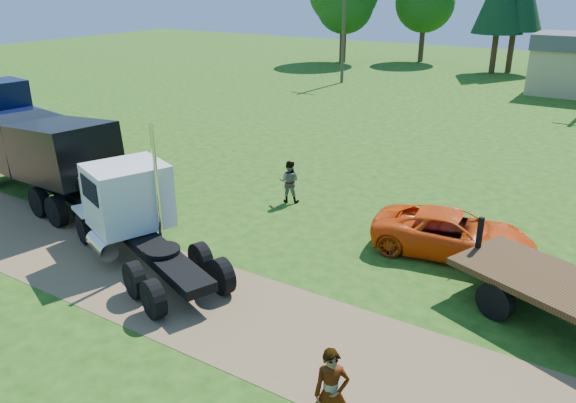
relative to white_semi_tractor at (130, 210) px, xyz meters
The scene contains 10 objects.
ground 4.79m from the white_semi_tractor, 14.88° to the right, with size 140.00×140.00×0.00m, color #214910.
dirt_track 4.78m from the white_semi_tractor, 14.88° to the right, with size 120.00×4.20×0.01m, color brown.
white_semi_tractor is the anchor object (origin of this frame).
black_dump_truck 6.77m from the white_semi_tractor, 165.89° to the left, with size 8.82×4.02×3.74m.
navy_truck 17.21m from the white_semi_tractor, 159.78° to the left, with size 8.02×3.79×3.40m.
orange_pickup 10.74m from the white_semi_tractor, 31.97° to the left, with size 2.44×5.29×1.47m, color #EF4A0B.
spectator_a 10.13m from the white_semi_tractor, 20.70° to the right, with size 0.71×0.47×1.96m, color #999999.
spectator_b 7.08m from the white_semi_tractor, 74.21° to the left, with size 0.86×0.67×1.77m, color #999999.
tan_shed 39.74m from the white_semi_tractor, 77.84° to the left, with size 6.20×5.40×4.70m.
tree_row 49.13m from the white_semi_tractor, 85.70° to the left, with size 53.57×12.92×11.54m.
Camera 1 is at (9.16, -10.42, 8.60)m, focal length 35.00 mm.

